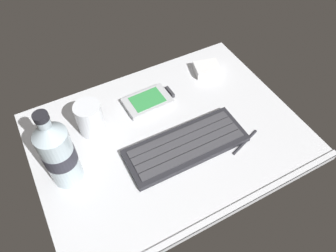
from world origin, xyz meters
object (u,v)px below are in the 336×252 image
Objects in this scene: handheld_device at (150,100)px; water_bottle at (58,151)px; stylus_pen at (245,141)px; keyboard at (186,145)px; juice_cup at (90,119)px; charger_block at (207,69)px.

handheld_device is 29.03cm from water_bottle.
water_bottle is 2.19× the size of stylus_pen.
juice_cup is (-17.55, 15.49, 3.10)cm from keyboard.
handheld_device is 16.76cm from juice_cup.
juice_cup is 37.31cm from stylus_pen.
stylus_pen is (30.72, -20.87, -3.56)cm from juice_cup.
juice_cup is at bearing -172.77° from charger_block.
charger_block is (18.52, 20.06, 0.39)cm from keyboard.
juice_cup is 0.41× the size of water_bottle.
stylus_pen is at bearing -16.06° from water_bottle.
keyboard is 14.23cm from stylus_pen.
handheld_device is at bearing 93.93° from keyboard.
handheld_device is at bearing 23.35° from water_bottle.
handheld_device is 26.69cm from stylus_pen.
juice_cup is at bearing 127.01° from stylus_pen.
water_bottle reaches higher than handheld_device.
keyboard is 4.15× the size of charger_block.
keyboard is at bearing -12.85° from water_bottle.
juice_cup is at bearing -174.31° from handheld_device.
charger_block is at bearing 8.50° from handheld_device.
charger_block is (19.70, 2.94, 0.47)cm from handheld_device.
handheld_device is at bearing 5.69° from juice_cup.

